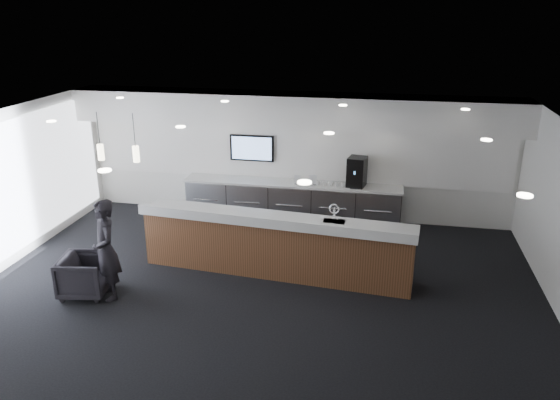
% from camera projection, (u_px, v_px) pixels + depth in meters
% --- Properties ---
extents(ground, '(10.00, 10.00, 0.00)m').
position_uv_depth(ground, '(256.00, 296.00, 9.57)').
color(ground, black).
rests_on(ground, ground).
extents(ceiling, '(10.00, 8.00, 0.02)m').
position_uv_depth(ceiling, '(253.00, 128.00, 8.55)').
color(ceiling, black).
rests_on(ceiling, back_wall).
extents(back_wall, '(10.00, 0.02, 3.00)m').
position_uv_depth(back_wall, '(295.00, 155.00, 12.75)').
color(back_wall, white).
rests_on(back_wall, ground).
extents(soffit_bulkhead, '(10.00, 0.90, 0.70)m').
position_uv_depth(soffit_bulkhead, '(292.00, 110.00, 11.95)').
color(soffit_bulkhead, white).
rests_on(soffit_bulkhead, back_wall).
extents(alcove_panel, '(9.80, 0.06, 1.40)m').
position_uv_depth(alcove_panel, '(294.00, 151.00, 12.69)').
color(alcove_panel, white).
rests_on(alcove_panel, back_wall).
extents(back_credenza, '(5.06, 0.66, 0.95)m').
position_uv_depth(back_credenza, '(292.00, 201.00, 12.77)').
color(back_credenza, '#93959B').
rests_on(back_credenza, ground).
extents(wall_tv, '(1.05, 0.08, 0.62)m').
position_uv_depth(wall_tv, '(252.00, 148.00, 12.80)').
color(wall_tv, black).
rests_on(wall_tv, back_wall).
extents(pendant_left, '(0.12, 0.12, 0.30)m').
position_uv_depth(pendant_left, '(137.00, 154.00, 9.98)').
color(pendant_left, '#FFF1C6').
rests_on(pendant_left, ceiling).
extents(pendant_right, '(0.12, 0.12, 0.30)m').
position_uv_depth(pendant_right, '(101.00, 152.00, 10.10)').
color(pendant_right, '#FFF1C6').
rests_on(pendant_right, ceiling).
extents(ceiling_can_lights, '(7.00, 5.00, 0.02)m').
position_uv_depth(ceiling_can_lights, '(253.00, 130.00, 8.56)').
color(ceiling_can_lights, white).
rests_on(ceiling_can_lights, ceiling).
extents(service_counter, '(5.22, 1.31, 1.49)m').
position_uv_depth(service_counter, '(276.00, 245.00, 10.24)').
color(service_counter, '#4D2F19').
rests_on(service_counter, ground).
extents(coffee_machine, '(0.46, 0.54, 0.67)m').
position_uv_depth(coffee_machine, '(357.00, 172.00, 12.24)').
color(coffee_machine, black).
rests_on(coffee_machine, back_credenza).
extents(info_sign_left, '(0.15, 0.03, 0.21)m').
position_uv_depth(info_sign_left, '(298.00, 180.00, 12.46)').
color(info_sign_left, white).
rests_on(info_sign_left, back_credenza).
extents(info_sign_right, '(0.18, 0.05, 0.24)m').
position_uv_depth(info_sign_right, '(313.00, 180.00, 12.40)').
color(info_sign_right, white).
rests_on(info_sign_right, back_credenza).
extents(armchair, '(0.92, 0.90, 0.73)m').
position_uv_depth(armchair, '(85.00, 275.00, 9.53)').
color(armchair, black).
rests_on(armchair, ground).
extents(lounge_guest, '(0.75, 0.77, 1.78)m').
position_uv_depth(lounge_guest, '(106.00, 250.00, 9.27)').
color(lounge_guest, black).
rests_on(lounge_guest, ground).
extents(cup_0, '(0.09, 0.09, 0.09)m').
position_uv_depth(cup_0, '(356.00, 185.00, 12.25)').
color(cup_0, white).
rests_on(cup_0, back_credenza).
extents(cup_1, '(0.13, 0.13, 0.09)m').
position_uv_depth(cup_1, '(349.00, 185.00, 12.28)').
color(cup_1, white).
rests_on(cup_1, back_credenza).
extents(cup_2, '(0.12, 0.12, 0.09)m').
position_uv_depth(cup_2, '(343.00, 185.00, 12.30)').
color(cup_2, white).
rests_on(cup_2, back_credenza).
extents(cup_3, '(0.12, 0.12, 0.09)m').
position_uv_depth(cup_3, '(337.00, 184.00, 12.33)').
color(cup_3, white).
rests_on(cup_3, back_credenza).
extents(cup_4, '(0.13, 0.13, 0.09)m').
position_uv_depth(cup_4, '(331.00, 184.00, 12.35)').
color(cup_4, white).
rests_on(cup_4, back_credenza).
extents(cup_5, '(0.10, 0.10, 0.09)m').
position_uv_depth(cup_5, '(325.00, 183.00, 12.38)').
color(cup_5, white).
rests_on(cup_5, back_credenza).
extents(cup_6, '(0.13, 0.13, 0.09)m').
position_uv_depth(cup_6, '(318.00, 183.00, 12.40)').
color(cup_6, white).
rests_on(cup_6, back_credenza).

